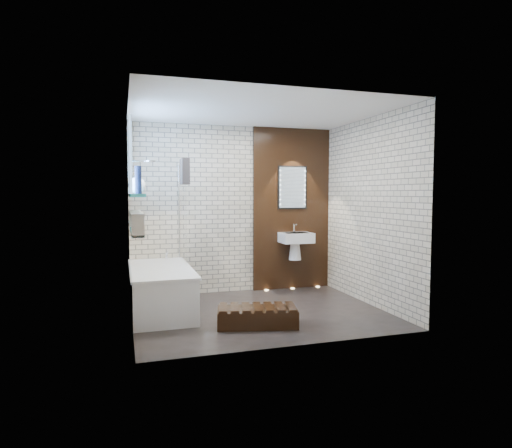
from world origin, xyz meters
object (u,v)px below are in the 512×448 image
object	(u,v)px
walnut_step	(257,317)
bath_screen	(182,213)
bathtub	(161,289)
led_mirror	(292,188)
washbasin	(296,241)

from	to	relation	value
walnut_step	bath_screen	bearing A→B (deg)	115.06
bathtub	walnut_step	size ratio (longest dim) A/B	1.88
led_mirror	walnut_step	xyz separation A→B (m)	(-1.15, -1.78, -1.55)
led_mirror	bathtub	bearing A→B (deg)	-160.22
bathtub	walnut_step	world-z (taller)	bathtub
bath_screen	led_mirror	distance (m)	1.89
bath_screen	led_mirror	world-z (taller)	led_mirror
bathtub	walnut_step	bearing A→B (deg)	-44.13
bathtub	bath_screen	xyz separation A→B (m)	(0.35, 0.44, 0.99)
bath_screen	led_mirror	bearing A→B (deg)	10.66
bath_screen	walnut_step	distance (m)	1.97
led_mirror	washbasin	bearing A→B (deg)	-90.00
walnut_step	bathtub	bearing A→B (deg)	135.87
washbasin	led_mirror	size ratio (longest dim) A/B	0.83
bath_screen	washbasin	bearing A→B (deg)	5.78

